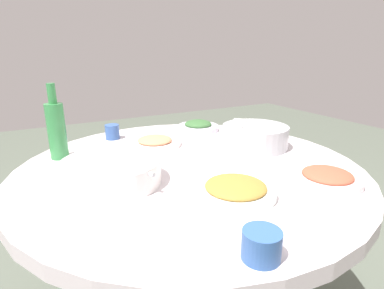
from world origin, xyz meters
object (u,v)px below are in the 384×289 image
rice_bowl (255,136)px  green_bottle (56,129)px  dish_stirfry (327,178)px  tea_cup_near (261,245)px  round_dining_table (190,198)px  dish_shrimp (155,142)px  tea_cup_far (112,132)px  dish_tofu_braise (234,190)px  soup_bowl (112,172)px  dish_greens (198,126)px

rice_bowl → green_bottle: green_bottle is taller
rice_bowl → green_bottle: bearing=71.6°
dish_stirfry → tea_cup_near: 0.44m
round_dining_table → dish_stirfry: (-0.34, -0.29, 0.15)m
dish_shrimp → round_dining_table: bearing=-174.2°
rice_bowl → tea_cup_far: size_ratio=4.09×
rice_bowl → dish_tofu_braise: size_ratio=1.18×
round_dining_table → dish_stirfry: bearing=-139.5°
rice_bowl → soup_bowl: 0.61m
dish_tofu_braise → soup_bowl: bearing=48.5°
dish_shrimp → dish_tofu_braise: (-0.53, -0.02, 0.00)m
round_dining_table → tea_cup_near: tea_cup_near is taller
dish_greens → tea_cup_far: 0.42m
dish_greens → tea_cup_near: bearing=157.7°
green_bottle → tea_cup_far: 0.29m
green_bottle → soup_bowl: bearing=-160.1°
dish_greens → round_dining_table: bearing=146.8°
green_bottle → dish_stirfry: bearing=-132.4°
round_dining_table → tea_cup_far: (0.44, 0.16, 0.17)m
round_dining_table → rice_bowl: bearing=-82.0°
soup_bowl → dish_stirfry: size_ratio=1.46×
dish_shrimp → dish_greens: (0.13, -0.28, 0.01)m
rice_bowl → tea_cup_near: (-0.56, 0.44, -0.02)m
dish_shrimp → dish_tofu_braise: 0.53m
tea_cup_far → dish_tofu_braise: bearing=-168.0°
dish_shrimp → green_bottle: (0.03, 0.37, 0.10)m
dish_shrimp → tea_cup_far: tea_cup_far is taller
round_dining_table → green_bottle: bearing=54.0°
round_dining_table → tea_cup_near: size_ratio=15.29×
tea_cup_near → dish_greens: bearing=-22.3°
dish_stirfry → tea_cup_far: tea_cup_far is taller
soup_bowl → dish_stirfry: (-0.31, -0.57, -0.02)m
dish_greens → dish_stirfry: bearing=-177.2°
round_dining_table → dish_tofu_braise: size_ratio=5.26×
round_dining_table → soup_bowl: bearing=95.9°
round_dining_table → dish_greens: bearing=-33.2°
round_dining_table → tea_cup_near: (-0.51, 0.12, 0.17)m
soup_bowl → dish_tofu_braise: bearing=-131.5°
dish_tofu_braise → tea_cup_far: bearing=12.0°
dish_shrimp → tea_cup_far: (0.18, 0.13, 0.02)m
dish_shrimp → tea_cup_near: bearing=173.4°
dish_stirfry → dish_greens: bearing=2.8°
round_dining_table → dish_greens: 0.49m
rice_bowl → green_bottle: size_ratio=0.97×
rice_bowl → dish_greens: size_ratio=1.33×
dish_tofu_braise → tea_cup_near: size_ratio=2.91×
dish_shrimp → dish_greens: dish_greens is taller
rice_bowl → tea_cup_near: size_ratio=3.43×
dish_stirfry → dish_tofu_braise: bearing=77.2°
rice_bowl → dish_tofu_braise: 0.46m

